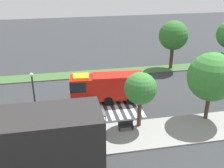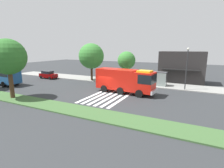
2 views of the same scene
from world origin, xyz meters
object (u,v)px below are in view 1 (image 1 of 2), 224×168
(street_lamp, at_px, (35,100))
(sidewalk_tree_west, at_px, (140,89))
(bus_stop_shelter, at_px, (87,119))
(sidewalk_tree_far_west, at_px, (212,77))
(median_tree_west, at_px, (173,36))
(fire_truck, at_px, (105,86))
(bench_near_shelter, at_px, (126,125))

(street_lamp, height_order, sidewalk_tree_west, street_lamp)
(bus_stop_shelter, bearing_deg, sidewalk_tree_far_west, -177.94)
(sidewalk_tree_far_west, xyz_separation_m, median_tree_west, (-2.38, -16.01, 0.48))
(fire_truck, distance_m, sidewalk_tree_far_west, 12.63)
(bus_stop_shelter, bearing_deg, sidewalk_tree_west, -175.07)
(bench_near_shelter, distance_m, sidewalk_tree_west, 4.19)
(bus_stop_shelter, relative_size, sidewalk_tree_west, 0.58)
(median_tree_west, bearing_deg, sidewalk_tree_far_west, 81.53)
(fire_truck, height_order, bus_stop_shelter, fire_truck)
(bench_near_shelter, xyz_separation_m, sidewalk_tree_west, (-1.56, -0.48, 3.86))
(bench_near_shelter, relative_size, sidewalk_tree_west, 0.27)
(street_lamp, distance_m, sidewalk_tree_west, 10.47)
(sidewalk_tree_far_west, bearing_deg, street_lamp, -1.26)
(fire_truck, bearing_deg, sidewalk_tree_west, 116.38)
(bench_near_shelter, bearing_deg, sidewalk_tree_far_west, -177.07)
(sidewalk_tree_west, height_order, median_tree_west, median_tree_west)
(bus_stop_shelter, relative_size, bench_near_shelter, 2.19)
(bus_stop_shelter, relative_size, median_tree_west, 0.45)
(fire_truck, bearing_deg, street_lamp, 42.27)
(bench_near_shelter, bearing_deg, street_lamp, -5.64)
(sidewalk_tree_west, bearing_deg, median_tree_west, -122.43)
(bench_near_shelter, bearing_deg, fire_truck, -81.42)
(fire_truck, height_order, bench_near_shelter, fire_truck)
(fire_truck, xyz_separation_m, sidewalk_tree_west, (-2.61, 6.48, 2.39))
(sidewalk_tree_west, bearing_deg, bus_stop_shelter, 4.93)
(bench_near_shelter, xyz_separation_m, median_tree_west, (-11.73, -16.49, 5.01))
(fire_truck, bearing_deg, bus_stop_shelter, 71.52)
(sidewalk_tree_far_west, xyz_separation_m, sidewalk_tree_west, (7.79, -0.00, -0.67))
(bench_near_shelter, height_order, sidewalk_tree_far_west, sidewalk_tree_far_west)
(median_tree_west, bearing_deg, sidewalk_tree_west, 57.57)
(bench_near_shelter, distance_m, sidewalk_tree_far_west, 10.40)
(bench_near_shelter, relative_size, street_lamp, 0.24)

